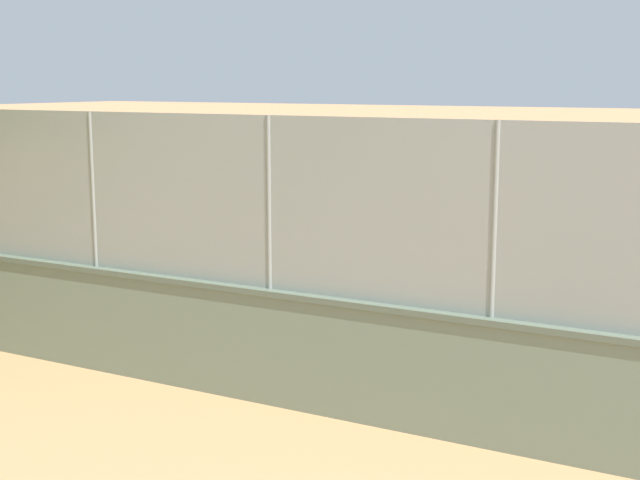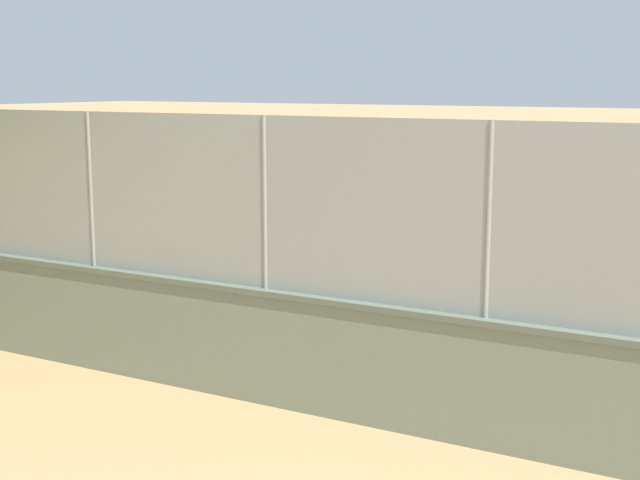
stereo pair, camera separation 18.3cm
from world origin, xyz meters
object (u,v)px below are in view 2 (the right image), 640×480
(courtside_bench, at_px, (195,310))
(spare_ball_by_wall, at_px, (26,309))
(sports_ball, at_px, (590,220))
(player_crossing_court, at_px, (545,222))
(player_baseline_waiting, at_px, (181,232))

(courtside_bench, bearing_deg, spare_ball_by_wall, 5.67)
(spare_ball_by_wall, distance_m, courtside_bench, 3.79)
(sports_ball, relative_size, spare_ball_by_wall, 0.78)
(spare_ball_by_wall, bearing_deg, player_crossing_court, -127.25)
(spare_ball_by_wall, relative_size, courtside_bench, 0.08)
(sports_ball, bearing_deg, player_crossing_court, -27.62)
(player_baseline_waiting, distance_m, sports_ball, 9.27)
(player_crossing_court, height_order, spare_ball_by_wall, player_crossing_court)
(player_baseline_waiting, height_order, spare_ball_by_wall, player_baseline_waiting)
(player_baseline_waiting, height_order, courtside_bench, player_baseline_waiting)
(player_crossing_court, xyz_separation_m, sports_ball, (-1.21, 0.63, 0.22))
(player_baseline_waiting, bearing_deg, spare_ball_by_wall, 88.17)
(player_baseline_waiting, bearing_deg, courtside_bench, 131.57)
(player_crossing_court, xyz_separation_m, courtside_bench, (3.39, 9.01, -0.56))
(player_baseline_waiting, relative_size, spare_ball_by_wall, 11.50)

